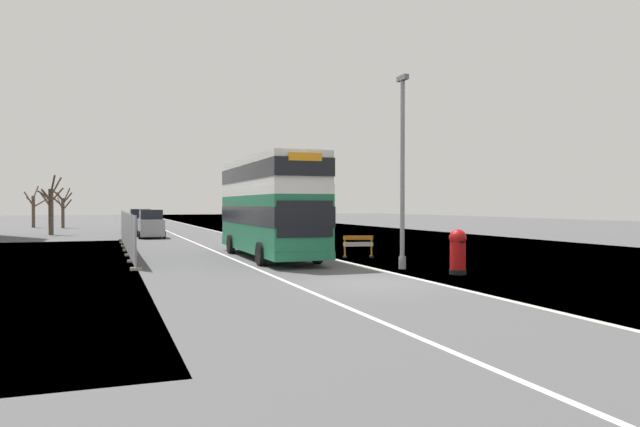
{
  "coord_description": "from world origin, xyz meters",
  "views": [
    {
      "loc": [
        -8.05,
        -17.5,
        2.59
      ],
      "look_at": [
        0.8,
        6.51,
        2.2
      ],
      "focal_mm": 32.82,
      "sensor_mm": 36.0,
      "label": 1
    }
  ],
  "objects_px": {
    "red_pillar_postbox": "(458,250)",
    "car_receding_far": "(140,220)",
    "roadworks_barrier": "(358,244)",
    "car_oncoming_near": "(151,225)",
    "lamppost_foreground": "(402,178)",
    "car_receding_mid": "(140,221)",
    "double_decker_bus": "(269,205)"
  },
  "relations": [
    {
      "from": "roadworks_barrier",
      "to": "car_oncoming_near",
      "type": "distance_m",
      "value": 22.68
    },
    {
      "from": "lamppost_foreground",
      "to": "car_receding_mid",
      "type": "bearing_deg",
      "value": 102.78
    },
    {
      "from": "double_decker_bus",
      "to": "red_pillar_postbox",
      "type": "xyz_separation_m",
      "value": [
        4.79,
        -8.98,
        -1.63
      ]
    },
    {
      "from": "lamppost_foreground",
      "to": "red_pillar_postbox",
      "type": "xyz_separation_m",
      "value": [
        1.07,
        -2.32,
        -2.73
      ]
    },
    {
      "from": "lamppost_foreground",
      "to": "car_oncoming_near",
      "type": "height_order",
      "value": "lamppost_foreground"
    },
    {
      "from": "red_pillar_postbox",
      "to": "car_oncoming_near",
      "type": "bearing_deg",
      "value": 107.31
    },
    {
      "from": "red_pillar_postbox",
      "to": "roadworks_barrier",
      "type": "bearing_deg",
      "value": 95.07
    },
    {
      "from": "double_decker_bus",
      "to": "car_oncoming_near",
      "type": "height_order",
      "value": "double_decker_bus"
    },
    {
      "from": "red_pillar_postbox",
      "to": "car_receding_mid",
      "type": "relative_size",
      "value": 0.38
    },
    {
      "from": "roadworks_barrier",
      "to": "car_oncoming_near",
      "type": "bearing_deg",
      "value": 111.38
    },
    {
      "from": "red_pillar_postbox",
      "to": "car_receding_far",
      "type": "xyz_separation_m",
      "value": [
        -8.88,
        45.14,
        0.01
      ]
    },
    {
      "from": "car_receding_mid",
      "to": "car_receding_far",
      "type": "bearing_deg",
      "value": 87.22
    },
    {
      "from": "car_receding_mid",
      "to": "car_receding_far",
      "type": "height_order",
      "value": "car_receding_mid"
    },
    {
      "from": "roadworks_barrier",
      "to": "car_oncoming_near",
      "type": "xyz_separation_m",
      "value": [
        -8.26,
        21.11,
        0.38
      ]
    },
    {
      "from": "roadworks_barrier",
      "to": "lamppost_foreground",
      "type": "bearing_deg",
      "value": -94.36
    },
    {
      "from": "red_pillar_postbox",
      "to": "car_receding_far",
      "type": "distance_m",
      "value": 46.01
    },
    {
      "from": "double_decker_bus",
      "to": "red_pillar_postbox",
      "type": "height_order",
      "value": "double_decker_bus"
    },
    {
      "from": "red_pillar_postbox",
      "to": "car_receding_mid",
      "type": "xyz_separation_m",
      "value": [
        -9.21,
        38.22,
        0.1
      ]
    },
    {
      "from": "roadworks_barrier",
      "to": "red_pillar_postbox",
      "type": "bearing_deg",
      "value": -84.93
    },
    {
      "from": "car_oncoming_near",
      "to": "car_receding_mid",
      "type": "distance_m",
      "value": 9.55
    },
    {
      "from": "double_decker_bus",
      "to": "car_receding_far",
      "type": "relative_size",
      "value": 2.89
    },
    {
      "from": "car_receding_mid",
      "to": "double_decker_bus",
      "type": "bearing_deg",
      "value": -81.4
    },
    {
      "from": "lamppost_foreground",
      "to": "roadworks_barrier",
      "type": "relative_size",
      "value": 5.11
    },
    {
      "from": "double_decker_bus",
      "to": "lamppost_foreground",
      "type": "bearing_deg",
      "value": -60.84
    },
    {
      "from": "red_pillar_postbox",
      "to": "car_oncoming_near",
      "type": "xyz_separation_m",
      "value": [
        -8.93,
        28.68,
        0.11
      ]
    },
    {
      "from": "lamppost_foreground",
      "to": "red_pillar_postbox",
      "type": "relative_size",
      "value": 4.62
    },
    {
      "from": "car_oncoming_near",
      "to": "roadworks_barrier",
      "type": "bearing_deg",
      "value": -68.62
    },
    {
      "from": "red_pillar_postbox",
      "to": "car_oncoming_near",
      "type": "distance_m",
      "value": 30.04
    },
    {
      "from": "car_oncoming_near",
      "to": "car_receding_mid",
      "type": "xyz_separation_m",
      "value": [
        -0.28,
        9.54,
        -0.01
      ]
    },
    {
      "from": "roadworks_barrier",
      "to": "car_receding_mid",
      "type": "relative_size",
      "value": 0.34
    },
    {
      "from": "car_receding_far",
      "to": "car_receding_mid",
      "type": "bearing_deg",
      "value": -92.78
    },
    {
      "from": "lamppost_foreground",
      "to": "red_pillar_postbox",
      "type": "height_order",
      "value": "lamppost_foreground"
    }
  ]
}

